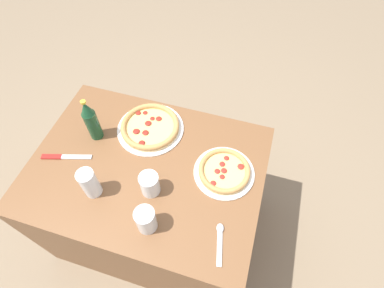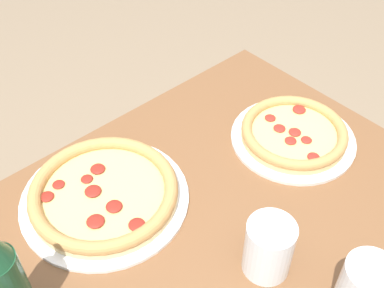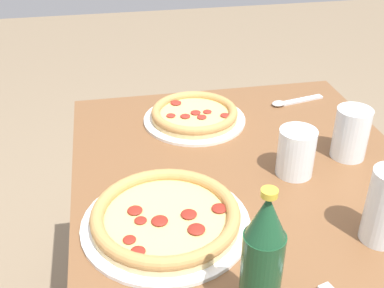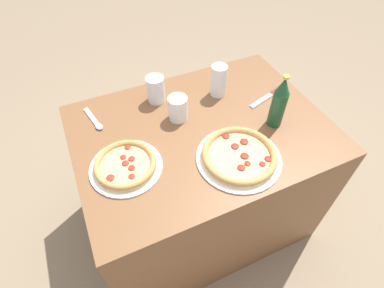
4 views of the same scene
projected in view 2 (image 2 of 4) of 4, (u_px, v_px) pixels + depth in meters
pizza_veggie at (104, 193)px, 0.93m from camera, size 0.33×0.33×0.04m
pizza_pepperoni at (294, 134)px, 1.06m from camera, size 0.27×0.27×0.04m
glass_red_wine at (268, 249)px, 0.80m from camera, size 0.08×0.08×0.11m
beer_bottle at (2, 279)px, 0.69m from camera, size 0.06×0.06×0.24m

